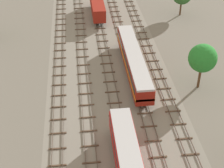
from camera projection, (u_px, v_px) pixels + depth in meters
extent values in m
plane|color=slate|center=(101.00, 34.00, 74.58)|extent=(480.00, 480.00, 0.00)
cube|color=gray|center=(101.00, 34.00, 74.57)|extent=(21.35, 176.00, 0.01)
cube|color=#47382D|center=(57.00, 33.00, 74.42)|extent=(0.07, 126.00, 0.15)
cube|color=#47382D|center=(64.00, 33.00, 74.55)|extent=(0.07, 126.00, 0.15)
cube|color=brown|center=(57.00, 166.00, 43.91)|extent=(2.40, 0.22, 0.14)
cube|color=brown|center=(58.00, 149.00, 46.36)|extent=(2.40, 0.22, 0.14)
cube|color=brown|center=(58.00, 133.00, 48.81)|extent=(2.40, 0.22, 0.14)
cube|color=brown|center=(58.00, 119.00, 51.27)|extent=(2.40, 0.22, 0.14)
cube|color=brown|center=(59.00, 107.00, 53.72)|extent=(2.40, 0.22, 0.14)
cube|color=brown|center=(59.00, 95.00, 56.17)|extent=(2.40, 0.22, 0.14)
cube|color=brown|center=(59.00, 85.00, 58.63)|extent=(2.40, 0.22, 0.14)
cube|color=brown|center=(59.00, 75.00, 61.08)|extent=(2.40, 0.22, 0.14)
cube|color=brown|center=(60.00, 66.00, 63.53)|extent=(2.40, 0.22, 0.14)
cube|color=brown|center=(60.00, 58.00, 65.98)|extent=(2.40, 0.22, 0.14)
cube|color=brown|center=(60.00, 50.00, 68.44)|extent=(2.40, 0.22, 0.14)
cube|color=brown|center=(60.00, 43.00, 70.89)|extent=(2.40, 0.22, 0.14)
cube|color=brown|center=(60.00, 37.00, 73.34)|extent=(2.40, 0.22, 0.14)
cube|color=brown|center=(61.00, 30.00, 75.79)|extent=(2.40, 0.22, 0.14)
cube|color=brown|center=(61.00, 24.00, 78.25)|extent=(2.40, 0.22, 0.14)
cube|color=brown|center=(61.00, 19.00, 80.70)|extent=(2.40, 0.22, 0.14)
cube|color=brown|center=(61.00, 14.00, 83.15)|extent=(2.40, 0.22, 0.14)
cube|color=brown|center=(61.00, 9.00, 85.60)|extent=(2.40, 0.22, 0.14)
cube|color=brown|center=(61.00, 4.00, 88.06)|extent=(2.40, 0.22, 0.14)
cube|color=brown|center=(61.00, 0.00, 90.51)|extent=(2.40, 0.22, 0.14)
cube|color=#47382D|center=(77.00, 32.00, 74.81)|extent=(0.07, 126.00, 0.15)
cube|color=#47382D|center=(84.00, 32.00, 74.94)|extent=(0.07, 126.00, 0.15)
cube|color=brown|center=(91.00, 163.00, 44.30)|extent=(2.40, 0.22, 0.14)
cube|color=brown|center=(90.00, 146.00, 46.76)|extent=(2.40, 0.22, 0.14)
cube|color=brown|center=(89.00, 131.00, 49.21)|extent=(2.40, 0.22, 0.14)
cube|color=brown|center=(88.00, 117.00, 51.66)|extent=(2.40, 0.22, 0.14)
cube|color=brown|center=(87.00, 105.00, 54.11)|extent=(2.40, 0.22, 0.14)
cube|color=brown|center=(86.00, 94.00, 56.57)|extent=(2.40, 0.22, 0.14)
cube|color=brown|center=(85.00, 83.00, 59.02)|extent=(2.40, 0.22, 0.14)
cube|color=brown|center=(84.00, 74.00, 61.47)|extent=(2.40, 0.22, 0.14)
cube|color=brown|center=(83.00, 65.00, 63.92)|extent=(2.40, 0.22, 0.14)
cube|color=brown|center=(83.00, 57.00, 66.38)|extent=(2.40, 0.22, 0.14)
cube|color=brown|center=(82.00, 49.00, 68.83)|extent=(2.40, 0.22, 0.14)
cube|color=brown|center=(81.00, 42.00, 71.28)|extent=(2.40, 0.22, 0.14)
cube|color=brown|center=(81.00, 36.00, 73.73)|extent=(2.40, 0.22, 0.14)
cube|color=brown|center=(80.00, 29.00, 76.19)|extent=(2.40, 0.22, 0.14)
cube|color=brown|center=(80.00, 24.00, 78.64)|extent=(2.40, 0.22, 0.14)
cube|color=brown|center=(80.00, 18.00, 81.09)|extent=(2.40, 0.22, 0.14)
cube|color=brown|center=(79.00, 13.00, 83.54)|extent=(2.40, 0.22, 0.14)
cube|color=brown|center=(79.00, 8.00, 86.00)|extent=(2.40, 0.22, 0.14)
cube|color=brown|center=(78.00, 4.00, 88.45)|extent=(2.40, 0.22, 0.14)
cube|color=#47382D|center=(97.00, 31.00, 75.21)|extent=(0.07, 126.00, 0.15)
cube|color=#47382D|center=(104.00, 31.00, 75.34)|extent=(0.07, 126.00, 0.15)
cube|color=brown|center=(125.00, 160.00, 44.70)|extent=(2.40, 0.22, 0.14)
cube|color=brown|center=(122.00, 143.00, 47.15)|extent=(2.40, 0.22, 0.14)
cube|color=brown|center=(119.00, 129.00, 49.60)|extent=(2.40, 0.22, 0.14)
cube|color=brown|center=(117.00, 115.00, 52.05)|extent=(2.40, 0.22, 0.14)
cube|color=brown|center=(114.00, 103.00, 54.51)|extent=(2.40, 0.22, 0.14)
cube|color=brown|center=(112.00, 92.00, 56.96)|extent=(2.40, 0.22, 0.14)
cube|color=brown|center=(110.00, 82.00, 59.41)|extent=(2.40, 0.22, 0.14)
cube|color=brown|center=(108.00, 72.00, 61.86)|extent=(2.40, 0.22, 0.14)
cube|color=brown|center=(107.00, 64.00, 64.32)|extent=(2.40, 0.22, 0.14)
cube|color=brown|center=(105.00, 55.00, 66.77)|extent=(2.40, 0.22, 0.14)
cube|color=brown|center=(104.00, 48.00, 69.22)|extent=(2.40, 0.22, 0.14)
cube|color=brown|center=(103.00, 41.00, 71.67)|extent=(2.40, 0.22, 0.14)
cube|color=brown|center=(101.00, 35.00, 74.13)|extent=(2.40, 0.22, 0.14)
cube|color=brown|center=(100.00, 28.00, 76.58)|extent=(2.40, 0.22, 0.14)
cube|color=brown|center=(99.00, 23.00, 79.03)|extent=(2.40, 0.22, 0.14)
cube|color=brown|center=(98.00, 17.00, 81.49)|extent=(2.40, 0.22, 0.14)
cube|color=brown|center=(97.00, 12.00, 83.94)|extent=(2.40, 0.22, 0.14)
cube|color=brown|center=(96.00, 7.00, 86.39)|extent=(2.40, 0.22, 0.14)
cube|color=brown|center=(95.00, 3.00, 88.84)|extent=(2.40, 0.22, 0.14)
cube|color=#47382D|center=(117.00, 30.00, 75.60)|extent=(0.07, 126.00, 0.15)
cube|color=#47382D|center=(124.00, 30.00, 75.73)|extent=(0.07, 126.00, 0.15)
cube|color=brown|center=(158.00, 157.00, 45.09)|extent=(2.40, 0.22, 0.14)
cube|color=brown|center=(153.00, 141.00, 47.54)|extent=(2.40, 0.22, 0.14)
cube|color=brown|center=(149.00, 126.00, 50.00)|extent=(2.40, 0.22, 0.14)
cube|color=brown|center=(145.00, 113.00, 52.45)|extent=(2.40, 0.22, 0.14)
cube|color=brown|center=(141.00, 101.00, 54.90)|extent=(2.40, 0.22, 0.14)
cube|color=brown|center=(138.00, 90.00, 57.35)|extent=(2.40, 0.22, 0.14)
cube|color=brown|center=(135.00, 80.00, 59.81)|extent=(2.40, 0.22, 0.14)
cube|color=brown|center=(132.00, 71.00, 62.26)|extent=(2.40, 0.22, 0.14)
cube|color=brown|center=(130.00, 62.00, 64.71)|extent=(2.40, 0.22, 0.14)
cube|color=brown|center=(128.00, 54.00, 67.16)|extent=(2.40, 0.22, 0.14)
cube|color=brown|center=(125.00, 47.00, 69.62)|extent=(2.40, 0.22, 0.14)
cube|color=brown|center=(123.00, 40.00, 72.07)|extent=(2.40, 0.22, 0.14)
cube|color=brown|center=(121.00, 34.00, 74.52)|extent=(2.40, 0.22, 0.14)
cube|color=brown|center=(120.00, 27.00, 76.97)|extent=(2.40, 0.22, 0.14)
cube|color=brown|center=(118.00, 22.00, 79.43)|extent=(2.40, 0.22, 0.14)
cube|color=brown|center=(116.00, 16.00, 81.88)|extent=(2.40, 0.22, 0.14)
cube|color=brown|center=(115.00, 11.00, 84.33)|extent=(2.40, 0.22, 0.14)
cube|color=brown|center=(113.00, 7.00, 86.78)|extent=(2.40, 0.22, 0.14)
cube|color=brown|center=(112.00, 2.00, 89.24)|extent=(2.40, 0.22, 0.14)
cube|color=#47382D|center=(137.00, 29.00, 75.99)|extent=(0.07, 126.00, 0.15)
cube|color=#47382D|center=(143.00, 29.00, 76.12)|extent=(0.07, 126.00, 0.15)
cube|color=brown|center=(191.00, 154.00, 45.48)|extent=(2.40, 0.22, 0.14)
cube|color=brown|center=(184.00, 139.00, 47.94)|extent=(2.40, 0.22, 0.14)
cube|color=brown|center=(178.00, 124.00, 50.39)|extent=(2.40, 0.22, 0.14)
cube|color=brown|center=(173.00, 111.00, 52.84)|extent=(2.40, 0.22, 0.14)
cube|color=brown|center=(168.00, 99.00, 55.29)|extent=(2.40, 0.22, 0.14)
cube|color=brown|center=(164.00, 89.00, 57.75)|extent=(2.40, 0.22, 0.14)
cube|color=brown|center=(160.00, 79.00, 60.20)|extent=(2.40, 0.22, 0.14)
cube|color=brown|center=(156.00, 69.00, 62.65)|extent=(2.40, 0.22, 0.14)
cube|color=brown|center=(153.00, 61.00, 65.10)|extent=(2.40, 0.22, 0.14)
cube|color=brown|center=(150.00, 53.00, 67.56)|extent=(2.40, 0.22, 0.14)
cube|color=brown|center=(147.00, 46.00, 70.01)|extent=(2.40, 0.22, 0.14)
cube|color=brown|center=(144.00, 39.00, 72.46)|extent=(2.40, 0.22, 0.14)
cube|color=brown|center=(141.00, 33.00, 74.91)|extent=(2.40, 0.22, 0.14)
cube|color=brown|center=(139.00, 27.00, 77.37)|extent=(2.40, 0.22, 0.14)
cube|color=brown|center=(137.00, 21.00, 79.82)|extent=(2.40, 0.22, 0.14)
cube|color=brown|center=(135.00, 16.00, 82.27)|extent=(2.40, 0.22, 0.14)
cube|color=brown|center=(133.00, 11.00, 84.72)|extent=(2.40, 0.22, 0.14)
cube|color=brown|center=(131.00, 6.00, 87.18)|extent=(2.40, 0.22, 0.14)
cube|color=brown|center=(129.00, 2.00, 89.63)|extent=(2.40, 0.22, 0.14)
cylinder|color=black|center=(118.00, 145.00, 45.96)|extent=(0.13, 0.84, 0.84)
cylinder|color=black|center=(128.00, 144.00, 46.09)|extent=(0.13, 0.84, 0.84)
cylinder|color=black|center=(116.00, 136.00, 47.43)|extent=(0.13, 0.84, 0.84)
cylinder|color=black|center=(126.00, 135.00, 47.56)|extent=(0.13, 0.84, 0.84)
cube|color=black|center=(122.00, 140.00, 46.76)|extent=(1.68, 2.20, 0.24)
cube|color=maroon|center=(133.00, 61.00, 60.43)|extent=(2.90, 22.00, 2.60)
cube|color=orange|center=(133.00, 62.00, 60.57)|extent=(2.96, 22.00, 0.40)
cube|color=black|center=(134.00, 58.00, 60.06)|extent=(2.96, 20.24, 0.70)
cube|color=#B7B7BC|center=(134.00, 54.00, 59.58)|extent=(2.67, 22.00, 0.36)
cylinder|color=black|center=(123.00, 49.00, 67.44)|extent=(0.13, 0.84, 0.84)
cylinder|color=black|center=(131.00, 49.00, 67.57)|extent=(0.13, 0.84, 0.84)
cylinder|color=black|center=(122.00, 45.00, 68.91)|extent=(0.13, 0.84, 0.84)
cylinder|color=black|center=(129.00, 45.00, 69.04)|extent=(0.13, 0.84, 0.84)
cube|color=black|center=(126.00, 47.00, 68.24)|extent=(1.68, 2.20, 0.24)
cylinder|color=black|center=(138.00, 102.00, 53.77)|extent=(0.13, 0.84, 0.84)
cylinder|color=black|center=(147.00, 101.00, 53.90)|extent=(0.13, 0.84, 0.84)
cylinder|color=black|center=(136.00, 95.00, 55.24)|extent=(0.13, 0.84, 0.84)
cylinder|color=black|center=(145.00, 94.00, 55.37)|extent=(0.13, 0.84, 0.84)
cube|color=black|center=(142.00, 98.00, 54.57)|extent=(1.68, 2.20, 0.24)
cube|color=maroon|center=(97.00, 5.00, 81.22)|extent=(2.80, 14.00, 2.80)
cube|color=black|center=(103.00, 6.00, 81.43)|extent=(0.08, 2.80, 2.24)
cylinder|color=black|center=(93.00, 6.00, 85.34)|extent=(0.13, 0.80, 0.80)
cylinder|color=black|center=(99.00, 6.00, 85.47)|extent=(0.13, 0.80, 0.80)
cylinder|color=black|center=(93.00, 4.00, 86.81)|extent=(0.13, 0.80, 0.80)
cylinder|color=black|center=(99.00, 3.00, 86.94)|extent=(0.13, 0.80, 0.80)
cube|color=black|center=(96.00, 5.00, 86.14)|extent=(1.68, 2.20, 0.24)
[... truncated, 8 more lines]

